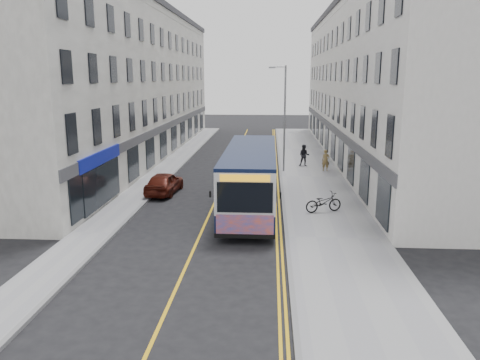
# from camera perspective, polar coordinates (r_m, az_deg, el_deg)

# --- Properties ---
(ground) EXTENTS (140.00, 140.00, 0.00)m
(ground) POSITION_cam_1_polar(r_m,az_deg,el_deg) (22.76, -4.55, -5.94)
(ground) COLOR black
(ground) RESTS_ON ground
(pavement_east) EXTENTS (4.50, 64.00, 0.12)m
(pavement_east) POSITION_cam_1_polar(r_m,az_deg,el_deg) (34.25, 8.77, 0.33)
(pavement_east) COLOR gray
(pavement_east) RESTS_ON ground
(pavement_west) EXTENTS (2.00, 64.00, 0.12)m
(pavement_west) POSITION_cam_1_polar(r_m,az_deg,el_deg) (35.08, -9.86, 0.58)
(pavement_west) COLOR gray
(pavement_west) RESTS_ON ground
(kerb_east) EXTENTS (0.18, 64.00, 0.13)m
(kerb_east) POSITION_cam_1_polar(r_m,az_deg,el_deg) (34.12, 5.00, 0.39)
(kerb_east) COLOR slate
(kerb_east) RESTS_ON ground
(kerb_west) EXTENTS (0.18, 64.00, 0.13)m
(kerb_west) POSITION_cam_1_polar(r_m,az_deg,el_deg) (34.86, -8.26, 0.56)
(kerb_west) COLOR slate
(kerb_west) RESTS_ON ground
(road_centre_line) EXTENTS (0.12, 64.00, 0.01)m
(road_centre_line) POSITION_cam_1_polar(r_m,az_deg,el_deg) (34.28, -1.70, 0.38)
(road_centre_line) COLOR gold
(road_centre_line) RESTS_ON ground
(road_dbl_yellow_inner) EXTENTS (0.10, 64.00, 0.01)m
(road_dbl_yellow_inner) POSITION_cam_1_polar(r_m,az_deg,el_deg) (34.13, 4.24, 0.30)
(road_dbl_yellow_inner) COLOR gold
(road_dbl_yellow_inner) RESTS_ON ground
(road_dbl_yellow_outer) EXTENTS (0.10, 64.00, 0.01)m
(road_dbl_yellow_outer) POSITION_cam_1_polar(r_m,az_deg,el_deg) (34.13, 4.58, 0.29)
(road_dbl_yellow_outer) COLOR gold
(road_dbl_yellow_outer) RESTS_ON ground
(terrace_east) EXTENTS (6.00, 46.00, 13.00)m
(terrace_east) POSITION_cam_1_polar(r_m,az_deg,el_deg) (43.18, 15.11, 11.14)
(terrace_east) COLOR white
(terrace_east) RESTS_ON ground
(terrace_west) EXTENTS (6.00, 46.00, 13.00)m
(terrace_west) POSITION_cam_1_polar(r_m,az_deg,el_deg) (44.09, -12.58, 11.29)
(terrace_west) COLOR white
(terrace_west) RESTS_ON ground
(streetlamp) EXTENTS (1.32, 0.18, 8.00)m
(streetlamp) POSITION_cam_1_polar(r_m,az_deg,el_deg) (35.49, 5.34, 7.90)
(streetlamp) COLOR gray
(streetlamp) RESTS_ON ground
(city_bus) EXTENTS (2.72, 11.68, 3.39)m
(city_bus) POSITION_cam_1_polar(r_m,az_deg,el_deg) (25.58, 1.31, 0.46)
(city_bus) COLOR black
(city_bus) RESTS_ON ground
(bicycle) EXTENTS (2.16, 1.37, 1.07)m
(bicycle) POSITION_cam_1_polar(r_m,az_deg,el_deg) (25.26, 10.14, -2.69)
(bicycle) COLOR black
(bicycle) RESTS_ON pavement_east
(pedestrian_near) EXTENTS (0.61, 0.42, 1.62)m
(pedestrian_near) POSITION_cam_1_polar(r_m,az_deg,el_deg) (36.35, 10.41, 2.37)
(pedestrian_near) COLOR olive
(pedestrian_near) RESTS_ON pavement_east
(pedestrian_far) EXTENTS (0.93, 0.77, 1.74)m
(pedestrian_far) POSITION_cam_1_polar(r_m,az_deg,el_deg) (38.08, 7.84, 2.99)
(pedestrian_far) COLOR black
(pedestrian_far) RESTS_ON pavement_east
(car_white) EXTENTS (1.99, 4.62, 1.48)m
(car_white) POSITION_cam_1_polar(r_m,az_deg,el_deg) (42.20, 3.06, 3.67)
(car_white) COLOR white
(car_white) RESTS_ON ground
(car_maroon) EXTENTS (1.95, 4.18, 1.38)m
(car_maroon) POSITION_cam_1_polar(r_m,az_deg,el_deg) (29.64, -9.22, -0.33)
(car_maroon) COLOR #4F160D
(car_maroon) RESTS_ON ground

